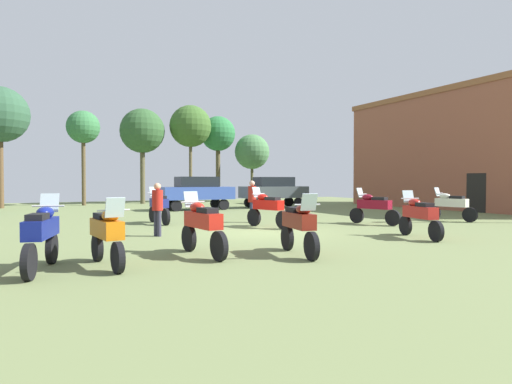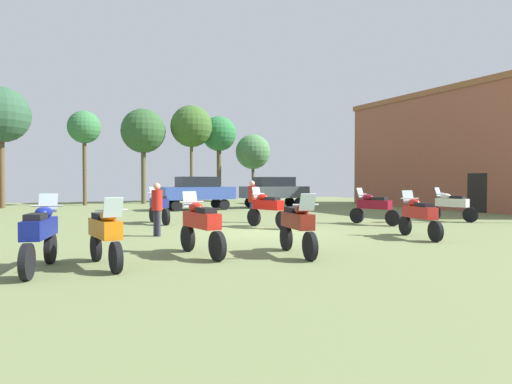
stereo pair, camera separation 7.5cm
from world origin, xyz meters
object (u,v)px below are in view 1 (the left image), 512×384
motorcycle_5 (419,215)px  person_2 (157,205)px  car_2 (197,191)px  tree_8 (218,135)px  motorcycle_10 (42,233)px  tree_2 (190,127)px  motorcycle_8 (268,208)px  motorcycle_2 (159,206)px  motorcycle_4 (202,224)px  motorcycle_6 (299,225)px  car_3 (274,190)px  tree_6 (83,128)px  motorcycle_9 (107,232)px  brick_building (472,150)px  tree_1 (142,132)px  tree_4 (252,152)px  motorcycle_7 (374,206)px  motorcycle_11 (451,205)px  person_1 (252,198)px  tree_5 (0,115)px

motorcycle_5 → person_2: 8.14m
car_2 → tree_8: bearing=-27.9°
motorcycle_10 → tree_2: size_ratio=0.29×
tree_8 → motorcycle_8: bearing=-107.0°
motorcycle_2 → motorcycle_4: size_ratio=0.97×
motorcycle_6 → person_2: (-2.07, 5.02, 0.26)m
motorcycle_2 → motorcycle_8: motorcycle_8 is taller
motorcycle_10 → car_3: size_ratio=0.50×
motorcycle_2 → car_2: car_2 is taller
motorcycle_8 → tree_6: (-4.62, 18.84, 4.74)m
motorcycle_9 → motorcycle_10: 1.20m
motorcycle_5 → motorcycle_2: bearing=141.5°
tree_6 → motorcycle_5: bearing=-72.8°
tree_6 → tree_2: bearing=1.2°
brick_building → tree_8: bearing=125.7°
motorcycle_2 → motorcycle_6: (0.99, -9.03, -0.01)m
car_3 → person_2: size_ratio=2.63×
tree_1 → tree_2: bearing=-4.8°
tree_1 → tree_6: size_ratio=1.08×
motorcycle_5 → person_2: bearing=165.1°
motorcycle_4 → tree_8: (10.31, 24.37, 4.87)m
motorcycle_6 → tree_2: tree_2 is taller
tree_1 → tree_4: (9.36, -0.02, -1.28)m
brick_building → tree_4: (-8.11, 15.13, 0.52)m
person_2 → motorcycle_7: bearing=-110.5°
motorcycle_8 → motorcycle_10: (-7.71, -4.97, -0.01)m
motorcycle_11 → person_1: (-8.05, 3.33, 0.32)m
car_2 → person_1: bearing=177.5°
tree_6 → tree_8: tree_8 is taller
motorcycle_4 → motorcycle_6: 2.27m
motorcycle_10 → tree_8: tree_8 is taller
motorcycle_10 → car_2: car_2 is taller
motorcycle_9 → tree_5: size_ratio=0.28×
tree_1 → tree_8: tree_1 is taller
motorcycle_4 → person_1: 8.25m
person_1 → tree_6: tree_6 is taller
tree_5 → motorcycle_5: bearing=-61.3°
motorcycle_2 → car_3: size_ratio=0.50×
motorcycle_10 → tree_5: (-1.96, 22.79, 5.19)m
motorcycle_6 → motorcycle_8: motorcycle_8 is taller
tree_8 → person_1: bearing=-107.7°
motorcycle_10 → person_2: person_2 is taller
motorcycle_11 → tree_4: size_ratio=0.38×
motorcycle_10 → person_2: (3.36, 4.27, 0.25)m
tree_5 → tree_8: tree_5 is taller
motorcycle_11 → tree_2: (-5.05, 20.30, 5.35)m
motorcycle_5 → motorcycle_11: motorcycle_11 is taller
motorcycle_8 → tree_2: 20.03m
motorcycle_5 → motorcycle_7: motorcycle_7 is taller
motorcycle_9 → tree_4: tree_4 is taller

